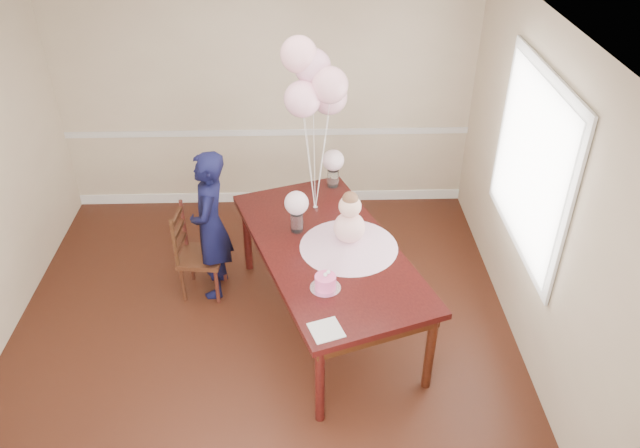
# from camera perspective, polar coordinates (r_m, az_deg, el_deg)

# --- Properties ---
(floor) EXTENTS (4.50, 5.00, 0.00)m
(floor) POSITION_cam_1_polar(r_m,az_deg,el_deg) (5.54, -5.41, -11.62)
(floor) COLOR black
(floor) RESTS_ON ground
(ceiling) EXTENTS (4.50, 5.00, 0.02)m
(ceiling) POSITION_cam_1_polar(r_m,az_deg,el_deg) (4.08, -7.49, 15.96)
(ceiling) COLOR silver
(ceiling) RESTS_ON wall_back
(wall_back) EXTENTS (4.50, 0.02, 2.70)m
(wall_back) POSITION_cam_1_polar(r_m,az_deg,el_deg) (6.89, -4.98, 11.74)
(wall_back) COLOR #BDA98B
(wall_back) RESTS_ON floor
(wall_right) EXTENTS (0.02, 5.00, 2.70)m
(wall_right) POSITION_cam_1_polar(r_m,az_deg,el_deg) (5.01, 20.28, 0.46)
(wall_right) COLOR #BDA98B
(wall_right) RESTS_ON floor
(chair_rail_trim) EXTENTS (4.50, 0.02, 0.07)m
(chair_rail_trim) POSITION_cam_1_polar(r_m,az_deg,el_deg) (7.06, -4.80, 8.33)
(chair_rail_trim) COLOR silver
(chair_rail_trim) RESTS_ON wall_back
(baseboard_trim) EXTENTS (4.50, 0.02, 0.12)m
(baseboard_trim) POSITION_cam_1_polar(r_m,az_deg,el_deg) (7.46, -4.50, 2.50)
(baseboard_trim) COLOR white
(baseboard_trim) RESTS_ON floor
(window_frame) EXTENTS (0.02, 1.66, 1.56)m
(window_frame) POSITION_cam_1_polar(r_m,az_deg,el_deg) (5.31, 18.77, 5.25)
(window_frame) COLOR white
(window_frame) RESTS_ON wall_right
(window_blinds) EXTENTS (0.01, 1.50, 1.40)m
(window_blinds) POSITION_cam_1_polar(r_m,az_deg,el_deg) (5.30, 18.59, 5.25)
(window_blinds) COLOR white
(window_blinds) RESTS_ON wall_right
(dining_table_top) EXTENTS (1.76, 2.44, 0.06)m
(dining_table_top) POSITION_cam_1_polar(r_m,az_deg,el_deg) (5.31, 0.76, -2.37)
(dining_table_top) COLOR black
(dining_table_top) RESTS_ON table_leg_fl
(table_apron) EXTENTS (1.62, 2.30, 0.11)m
(table_apron) POSITION_cam_1_polar(r_m,az_deg,el_deg) (5.36, 0.75, -3.09)
(table_apron) COLOR black
(table_apron) RESTS_ON table_leg_fl
(table_leg_fl) EXTENTS (0.10, 0.10, 0.77)m
(table_leg_fl) POSITION_cam_1_polar(r_m,az_deg,el_deg) (4.76, -0.01, -14.40)
(table_leg_fl) COLOR black
(table_leg_fl) RESTS_ON floor
(table_leg_fr) EXTENTS (0.10, 0.10, 0.77)m
(table_leg_fr) POSITION_cam_1_polar(r_m,az_deg,el_deg) (5.06, 10.03, -11.39)
(table_leg_fr) COLOR black
(table_leg_fr) RESTS_ON floor
(table_leg_bl) EXTENTS (0.10, 0.10, 0.77)m
(table_leg_bl) POSITION_cam_1_polar(r_m,az_deg,el_deg) (6.22, -6.67, -1.15)
(table_leg_bl) COLOR black
(table_leg_bl) RESTS_ON floor
(table_leg_br) EXTENTS (0.10, 0.10, 0.77)m
(table_leg_br) POSITION_cam_1_polar(r_m,az_deg,el_deg) (6.46, 1.25, 0.53)
(table_leg_br) COLOR black
(table_leg_br) RESTS_ON floor
(baby_skirt) EXTENTS (1.07, 1.07, 0.11)m
(baby_skirt) POSITION_cam_1_polar(r_m,az_deg,el_deg) (5.27, 2.66, -1.60)
(baby_skirt) COLOR #E1A6C8
(baby_skirt) RESTS_ON dining_table_top
(baby_torso) EXTENTS (0.26, 0.26, 0.26)m
(baby_torso) POSITION_cam_1_polar(r_m,az_deg,el_deg) (5.19, 2.70, -0.31)
(baby_torso) COLOR #FA9EC7
(baby_torso) RESTS_ON baby_skirt
(baby_head) EXTENTS (0.19, 0.19, 0.19)m
(baby_head) POSITION_cam_1_polar(r_m,az_deg,el_deg) (5.07, 2.76, 1.64)
(baby_head) COLOR beige
(baby_head) RESTS_ON baby_torso
(baby_hair) EXTENTS (0.13, 0.13, 0.13)m
(baby_hair) POSITION_cam_1_polar(r_m,az_deg,el_deg) (5.04, 2.78, 2.27)
(baby_hair) COLOR brown
(baby_hair) RESTS_ON baby_head
(cake_platter) EXTENTS (0.31, 0.31, 0.01)m
(cake_platter) POSITION_cam_1_polar(r_m,az_deg,el_deg) (4.86, 0.49, -5.86)
(cake_platter) COLOR silver
(cake_platter) RESTS_ON dining_table_top
(birthday_cake) EXTENTS (0.21, 0.21, 0.11)m
(birthday_cake) POSITION_cam_1_polar(r_m,az_deg,el_deg) (4.82, 0.49, -5.32)
(birthday_cake) COLOR #F04C97
(birthday_cake) RESTS_ON cake_platter
(cake_flower_a) EXTENTS (0.03, 0.03, 0.03)m
(cake_flower_a) POSITION_cam_1_polar(r_m,az_deg,el_deg) (4.78, 0.50, -4.65)
(cake_flower_a) COLOR white
(cake_flower_a) RESTS_ON birthday_cake
(cake_flower_b) EXTENTS (0.03, 0.03, 0.03)m
(cake_flower_b) POSITION_cam_1_polar(r_m,az_deg,el_deg) (4.80, 0.77, -4.41)
(cake_flower_b) COLOR white
(cake_flower_b) RESTS_ON birthday_cake
(rose_vase_near) EXTENTS (0.14, 0.14, 0.18)m
(rose_vase_near) POSITION_cam_1_polar(r_m,az_deg,el_deg) (5.45, -2.12, 0.17)
(rose_vase_near) COLOR silver
(rose_vase_near) RESTS_ON dining_table_top
(roses_near) EXTENTS (0.21, 0.21, 0.21)m
(roses_near) POSITION_cam_1_polar(r_m,az_deg,el_deg) (5.34, -2.17, 1.93)
(roses_near) COLOR silver
(roses_near) RESTS_ON rose_vase_near
(rose_vase_far) EXTENTS (0.14, 0.14, 0.18)m
(rose_vase_far) POSITION_cam_1_polar(r_m,az_deg,el_deg) (6.10, 1.20, 4.21)
(rose_vase_far) COLOR white
(rose_vase_far) RESTS_ON dining_table_top
(roses_far) EXTENTS (0.21, 0.21, 0.21)m
(roses_far) POSITION_cam_1_polar(r_m,az_deg,el_deg) (6.01, 1.22, 5.85)
(roses_far) COLOR silver
(roses_far) RESTS_ON rose_vase_far
(napkin) EXTENTS (0.28, 0.28, 0.01)m
(napkin) POSITION_cam_1_polar(r_m,az_deg,el_deg) (4.51, 0.57, -9.68)
(napkin) COLOR silver
(napkin) RESTS_ON dining_table_top
(balloon_weight) EXTENTS (0.06, 0.06, 0.02)m
(balloon_weight) POSITION_cam_1_polar(r_m,az_deg,el_deg) (5.78, -0.43, 1.49)
(balloon_weight) COLOR silver
(balloon_weight) RESTS_ON dining_table_top
(balloon_a) EXTENTS (0.31, 0.31, 0.31)m
(balloon_a) POSITION_cam_1_polar(r_m,az_deg,el_deg) (5.24, -1.62, 11.35)
(balloon_a) COLOR #FFB4CF
(balloon_a) RESTS_ON balloon_ribbon_a
(balloon_b) EXTENTS (0.31, 0.31, 0.31)m
(balloon_b) POSITION_cam_1_polar(r_m,az_deg,el_deg) (5.23, 0.89, 12.58)
(balloon_b) COLOR #EDA8BA
(balloon_b) RESTS_ON balloon_ribbon_b
(balloon_c) EXTENTS (0.31, 0.31, 0.31)m
(balloon_c) POSITION_cam_1_polar(r_m,az_deg,el_deg) (5.30, -0.69, 14.18)
(balloon_c) COLOR #DC9CBA
(balloon_c) RESTS_ON balloon_ribbon_c
(balloon_d) EXTENTS (0.31, 0.31, 0.31)m
(balloon_d) POSITION_cam_1_polar(r_m,az_deg,el_deg) (5.25, -1.95, 15.23)
(balloon_d) COLOR #FEB3C3
(balloon_d) RESTS_ON balloon_ribbon_d
(balloon_e) EXTENTS (0.31, 0.31, 0.31)m
(balloon_e) POSITION_cam_1_polar(r_m,az_deg,el_deg) (5.43, 0.86, 11.55)
(balloon_e) COLOR #DC9CAF
(balloon_e) RESTS_ON balloon_ribbon_e
(balloon_ribbon_a) EXTENTS (0.10, 0.04, 0.92)m
(balloon_ribbon_a) POSITION_cam_1_polar(r_m,az_deg,el_deg) (5.53, -0.98, 5.42)
(balloon_ribbon_a) COLOR white
(balloon_ribbon_a) RESTS_ON balloon_weight
(balloon_ribbon_b) EXTENTS (0.13, 0.02, 1.03)m
(balloon_ribbon_b) POSITION_cam_1_polar(r_m,az_deg,el_deg) (5.52, 0.19, 5.99)
(balloon_ribbon_b) COLOR white
(balloon_ribbon_b) RESTS_ON balloon_weight
(balloon_ribbon_c) EXTENTS (0.02, 0.11, 1.14)m
(balloon_ribbon_c) POSITION_cam_1_polar(r_m,az_deg,el_deg) (5.55, -0.54, 6.79)
(balloon_ribbon_c) COLOR white
(balloon_ribbon_c) RESTS_ON balloon_weight
(balloon_ribbon_d) EXTENTS (0.12, 0.08, 1.25)m
(balloon_ribbon_d) POSITION_cam_1_polar(r_m,az_deg,el_deg) (5.51, -1.13, 7.26)
(balloon_ribbon_d) COLOR white
(balloon_ribbon_d) RESTS_ON balloon_weight
(balloon_ribbon_e) EXTENTS (0.12, 0.13, 0.85)m
(balloon_ribbon_e) POSITION_cam_1_polar(r_m,az_deg,el_deg) (5.62, 0.19, 5.62)
(balloon_ribbon_e) COLOR white
(balloon_ribbon_e) RESTS_ON balloon_weight
(dining_chair_seat) EXTENTS (0.44, 0.44, 0.05)m
(dining_chair_seat) POSITION_cam_1_polar(r_m,az_deg,el_deg) (5.98, -10.78, -2.97)
(dining_chair_seat) COLOR #391B0F
(dining_chair_seat) RESTS_ON chair_leg_fl
(chair_leg_fl) EXTENTS (0.04, 0.04, 0.39)m
(chair_leg_fl) POSITION_cam_1_polar(r_m,az_deg,el_deg) (6.03, -12.43, -5.42)
(chair_leg_fl) COLOR #3A1B0F
(chair_leg_fl) RESTS_ON floor
(chair_leg_fr) EXTENTS (0.04, 0.04, 0.39)m
(chair_leg_fr) POSITION_cam_1_polar(r_m,az_deg,el_deg) (5.95, -9.41, -5.63)
(chair_leg_fr) COLOR #3D1610
(chair_leg_fr) RESTS_ON floor
(chair_leg_bl) EXTENTS (0.04, 0.04, 0.39)m
(chair_leg_bl) POSITION_cam_1_polar(r_m,az_deg,el_deg) (6.27, -11.67, -3.55)
(chair_leg_bl) COLOR #36160E
(chair_leg_bl) RESTS_ON floor
(chair_leg_br) EXTENTS (0.04, 0.04, 0.39)m
(chair_leg_br) POSITION_cam_1_polar(r_m,az_deg,el_deg) (6.20, -8.77, -3.72)
(chair_leg_br) COLOR #35130E
(chair_leg_br) RESTS_ON floor
(chair_back_post_l) EXTENTS (0.04, 0.04, 0.51)m
(chair_back_post_l) POSITION_cam_1_polar(r_m,az_deg,el_deg) (5.75, -13.17, -1.75)
(chair_back_post_l) COLOR #341B0E
(chair_back_post_l) RESTS_ON dining_chair_seat
(chair_back_post_r) EXTENTS (0.04, 0.04, 0.51)m
(chair_back_post_r) POSITION_cam_1_polar(r_m,az_deg,el_deg) (6.01, -12.35, 0.06)
(chair_back_post_r) COLOR #3A130F
(chair_back_post_r) RESTS_ON dining_chair_seat
(chair_slat_low) EXTENTS (0.07, 0.36, 0.05)m
(chair_slat_low) POSITION_cam_1_polar(r_m,az_deg,el_deg) (5.94, -12.62, -1.68)
(chair_slat_low) COLOR #33180E
(chair_slat_low) RESTS_ON dining_chair_seat
(chair_slat_mid) EXTENTS (0.07, 0.36, 0.05)m
(chair_slat_mid) POSITION_cam_1_polar(r_m,az_deg,el_deg) (5.86, -12.80, -0.53)
(chair_slat_mid) COLOR #361B0E
(chair_slat_mid) RESTS_ON dining_chair_seat
(chair_slat_top) EXTENTS (0.07, 0.36, 0.05)m
(chair_slat_top) POSITION_cam_1_polar(r_m,az_deg,el_deg) (5.78, -12.97, 0.65)
(chair_slat_top) COLOR #33190D
(chair_slat_top) RESTS_ON dining_chair_seat
(woman) EXTENTS (0.37, 0.55, 1.48)m
(woman) POSITION_cam_1_polar(r_m,az_deg,el_deg) (5.79, -9.96, -0.17)
(woman) COLOR black
(woman) RESTS_ON floor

